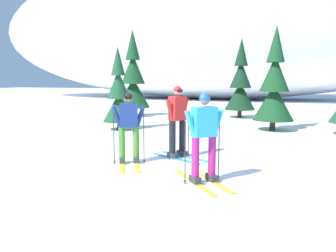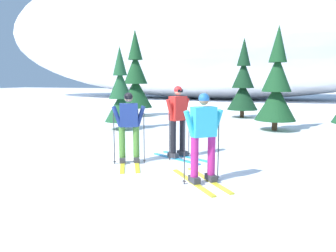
# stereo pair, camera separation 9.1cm
# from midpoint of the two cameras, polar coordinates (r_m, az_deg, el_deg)

# --- Properties ---
(ground_plane) EXTENTS (120.00, 120.00, 0.00)m
(ground_plane) POSITION_cam_midpoint_polar(r_m,az_deg,el_deg) (7.24, -3.82, -7.73)
(ground_plane) COLOR white
(skier_cyan_jacket) EXTENTS (1.48, 1.63, 1.75)m
(skier_cyan_jacket) POSITION_cam_midpoint_polar(r_m,az_deg,el_deg) (6.14, 6.01, -1.81)
(skier_cyan_jacket) COLOR gold
(skier_cyan_jacket) RESTS_ON ground
(skier_navy_jacket) EXTENTS (1.10, 1.61, 1.70)m
(skier_navy_jacket) POSITION_cam_midpoint_polar(r_m,az_deg,el_deg) (7.61, -7.38, -0.11)
(skier_navy_jacket) COLOR gold
(skier_navy_jacket) RESTS_ON ground
(skier_red_jacket) EXTENTS (1.60, 1.10, 1.84)m
(skier_red_jacket) POSITION_cam_midpoint_polar(r_m,az_deg,el_deg) (8.12, 1.42, 1.11)
(skier_red_jacket) COLOR #2893CC
(skier_red_jacket) RESTS_ON ground
(pine_tree_far_left) EXTENTS (1.81, 1.81, 4.69)m
(pine_tree_far_left) POSITION_cam_midpoint_polar(r_m,az_deg,el_deg) (17.76, -6.39, 8.13)
(pine_tree_far_left) COLOR #47301E
(pine_tree_far_left) RESTS_ON ground
(pine_tree_left) EXTENTS (1.27, 1.27, 3.30)m
(pine_tree_left) POSITION_cam_midpoint_polar(r_m,az_deg,el_deg) (12.92, -9.02, 5.46)
(pine_tree_left) COLOR #47301E
(pine_tree_left) RESTS_ON ground
(pine_tree_center_left) EXTENTS (1.60, 1.60, 4.14)m
(pine_tree_center_left) POSITION_cam_midpoint_polar(r_m,az_deg,el_deg) (17.34, 12.67, 7.22)
(pine_tree_center_left) COLOR #47301E
(pine_tree_center_left) RESTS_ON ground
(pine_tree_center_right) EXTENTS (1.57, 1.57, 4.06)m
(pine_tree_center_right) POSITION_cam_midpoint_polar(r_m,az_deg,el_deg) (13.20, 18.26, 6.59)
(pine_tree_center_right) COLOR #47301E
(pine_tree_center_right) RESTS_ON ground
(snow_ridge_background) EXTENTS (49.70, 17.05, 14.83)m
(snow_ridge_background) POSITION_cam_midpoint_polar(r_m,az_deg,el_deg) (34.39, 7.76, 17.28)
(snow_ridge_background) COLOR white
(snow_ridge_background) RESTS_ON ground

